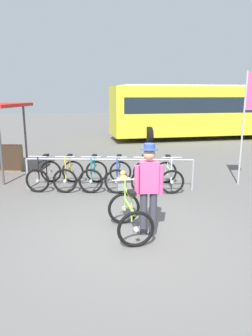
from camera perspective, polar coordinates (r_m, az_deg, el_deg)
name	(u,v)px	position (r m, az deg, el deg)	size (l,w,h in m)	color
ground_plane	(130,237)	(5.85, 0.71, -12.65)	(80.00, 80.00, 0.00)	#605E5B
bike_rack_rail	(109,165)	(8.43, -3.13, 0.58)	(4.59, 0.46, 0.88)	#99999E
racked_bike_black	(44,174)	(9.03, -14.80, -1.16)	(0.83, 1.19, 0.97)	black
racked_bike_yellow	(69,175)	(8.86, -10.46, -1.22)	(0.76, 1.17, 0.98)	black
racked_bike_teal	(94,175)	(8.73, -5.97, -1.27)	(0.78, 1.17, 0.97)	black
racked_bike_blue	(119,175)	(8.66, -1.38, -1.32)	(0.80, 1.20, 0.98)	black
racked_bike_lime	(144,175)	(8.65, 3.25, -1.36)	(0.81, 1.19, 0.97)	black
racked_bike_white	(169,176)	(8.70, 7.87, -1.39)	(0.68, 1.12, 0.97)	black
featured_bicycle	(128,208)	(5.89, 0.37, -7.32)	(0.82, 1.24, 1.09)	black
person_with_featured_bike	(149,186)	(5.66, 4.22, -3.28)	(0.53, 0.32, 1.72)	#383842
bus_distant	(197,109)	(18.76, 12.99, 10.56)	(10.27, 4.40, 3.08)	yellow
banner_flag	(249,107)	(9.40, 21.77, 10.41)	(0.45, 0.05, 3.20)	#B2B2B7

